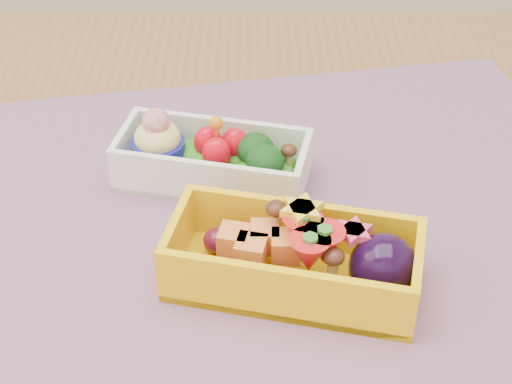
{
  "coord_description": "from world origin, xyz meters",
  "views": [
    {
      "loc": [
        0.05,
        -0.44,
        1.15
      ],
      "look_at": [
        0.05,
        0.02,
        0.79
      ],
      "focal_mm": 56.69,
      "sensor_mm": 36.0,
      "label": 1
    }
  ],
  "objects_px": {
    "table": "(196,344)",
    "bento_white": "(212,159)",
    "placemat": "(246,236)",
    "bento_yellow": "(299,259)"
  },
  "relations": [
    {
      "from": "placemat",
      "to": "bento_white",
      "type": "bearing_deg",
      "value": 112.37
    },
    {
      "from": "placemat",
      "to": "bento_yellow",
      "type": "height_order",
      "value": "bento_yellow"
    },
    {
      "from": "bento_white",
      "to": "placemat",
      "type": "bearing_deg",
      "value": -54.99
    },
    {
      "from": "placemat",
      "to": "bento_yellow",
      "type": "relative_size",
      "value": 3.15
    },
    {
      "from": "table",
      "to": "bento_white",
      "type": "xyz_separation_m",
      "value": [
        0.01,
        0.08,
        0.12
      ]
    },
    {
      "from": "placemat",
      "to": "bento_yellow",
      "type": "bearing_deg",
      "value": -55.21
    },
    {
      "from": "bento_white",
      "to": "table",
      "type": "bearing_deg",
      "value": -86.45
    },
    {
      "from": "table",
      "to": "bento_white",
      "type": "height_order",
      "value": "bento_white"
    },
    {
      "from": "placemat",
      "to": "bento_white",
      "type": "relative_size",
      "value": 3.57
    },
    {
      "from": "table",
      "to": "bento_white",
      "type": "bearing_deg",
      "value": 80.91
    }
  ]
}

